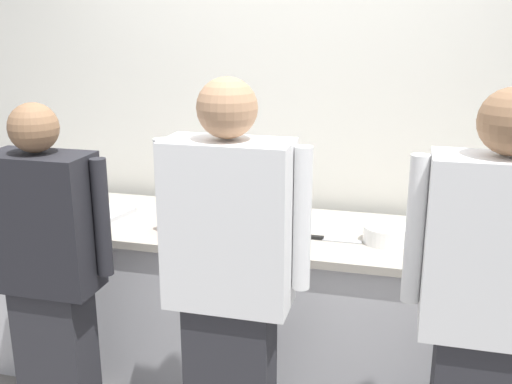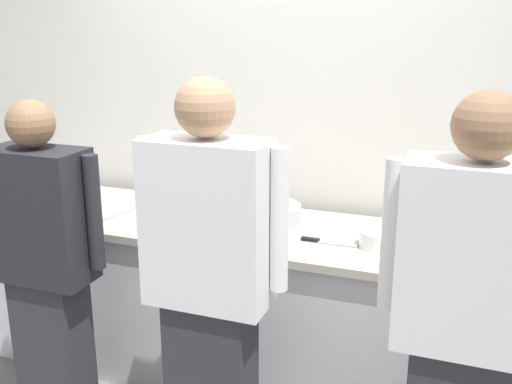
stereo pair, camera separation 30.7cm
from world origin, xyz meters
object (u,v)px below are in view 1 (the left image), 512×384
Objects in this scene: plate_stack_front at (186,208)px; ramekin_red_sauce at (432,237)px; chef_near_left at (49,272)px; sheet_tray at (83,212)px; mixing_bowl_steel at (271,213)px; chef_far_right at (489,314)px; ramekin_yellow_sauce at (212,223)px; chefs_knife at (329,239)px; deli_cup at (497,236)px; plate_stack_rear at (386,234)px; chef_center at (230,284)px; squeeze_bottle_secondary at (163,215)px.

plate_stack_front is 3.00× the size of ramekin_red_sauce.
chef_near_left reaches higher than plate_stack_front.
mixing_bowl_steel is at bearing 6.97° from sheet_tray.
chef_far_right is 1.46m from ramekin_yellow_sauce.
plate_stack_front reaches higher than chefs_knife.
sheet_tray is (-0.54, -0.18, -0.01)m from plate_stack_front.
ramekin_yellow_sauce is at bearing -1.64° from sheet_tray.
plate_stack_front is 1.33m from ramekin_red_sauce.
chef_near_left is 0.90m from plate_stack_front.
deli_cup is (2.16, 0.06, 0.04)m from sheet_tray.
deli_cup is (1.40, 0.09, 0.03)m from ramekin_yellow_sauce.
chef_near_left is 1.58m from plate_stack_rear.
ramekin_red_sauce is 0.50m from chefs_knife.
ramekin_yellow_sauce is at bearing 151.64° from chef_far_right.
plate_stack_front is 1.62m from deli_cup.
ramekin_yellow_sauce reaches higher than ramekin_red_sauce.
chef_far_right is 20.76× the size of ramekin_red_sauce.
plate_stack_rear is (-0.40, 0.69, 0.02)m from chef_far_right.
squeeze_bottle_secondary is (-0.53, 0.57, 0.06)m from chef_center.
mixing_bowl_steel is at bearing 176.76° from deli_cup.
mixing_bowl_steel reaches higher than plate_stack_front.
chef_center is at bearing -59.34° from plate_stack_front.
ramekin_red_sauce is (1.65, 0.71, 0.07)m from chef_near_left.
chef_far_right is 6.92× the size of plate_stack_front.
chef_far_right is at bearing -1.85° from chef_near_left.
chef_near_left is at bearing -156.22° from plate_stack_rear.
deli_cup is (1.61, 0.21, -0.04)m from squeeze_bottle_secondary.
plate_stack_front is at bearing 164.01° from chefs_knife.
squeeze_bottle_secondary is at bearing -151.22° from mixing_bowl_steel.
squeeze_bottle_secondary is 1.33m from ramekin_red_sauce.
sheet_tray is (-2.04, 0.71, -0.01)m from chef_far_right.
chef_far_right is at bearing -40.04° from mixing_bowl_steel.
chefs_knife is at bearing -170.92° from deli_cup.
ramekin_yellow_sauce is 1.10m from ramekin_red_sauce.
chefs_knife is at bearing -2.57° from sheet_tray.
squeeze_bottle_secondary reaches higher than plate_stack_rear.
chef_near_left is 3.40× the size of sheet_tray.
chef_center reaches higher than chef_near_left.
deli_cup is at bearing -4.04° from plate_stack_front.
ramekin_red_sauce is at bearing -5.22° from mixing_bowl_steel.
plate_stack_rear is at bearing 0.06° from ramekin_yellow_sauce.
chef_far_right reaches higher than plate_stack_rear.
chef_far_right is (0.97, 0.01, -0.01)m from chef_center.
plate_stack_front is at bearing 91.26° from squeeze_bottle_secondary.
plate_stack_rear is 0.23m from ramekin_red_sauce.
squeeze_bottle_secondary reaches higher than mixing_bowl_steel.
plate_stack_front is (-0.53, 0.90, -0.00)m from chef_center.
plate_stack_rear is at bearing 119.77° from chef_far_right.
chef_center reaches higher than ramekin_yellow_sauce.
squeeze_bottle_secondary is 2.21× the size of ramekin_red_sauce.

